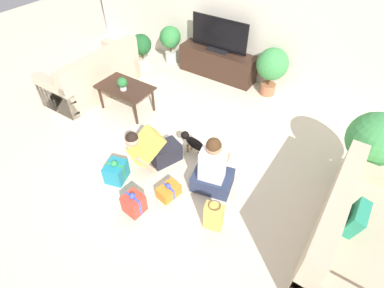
# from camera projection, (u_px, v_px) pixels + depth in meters

# --- Properties ---
(ground_plane) EXTENTS (16.00, 16.00, 0.00)m
(ground_plane) POSITION_uv_depth(u_px,v_px,m) (182.00, 156.00, 4.55)
(ground_plane) COLOR beige
(wall_back) EXTENTS (8.40, 0.06, 2.60)m
(wall_back) POSITION_uv_depth(u_px,v_px,m) (266.00, 15.00, 5.26)
(wall_back) COLOR beige
(wall_back) RESTS_ON ground_plane
(sofa_left) EXTENTS (0.86, 1.77, 0.87)m
(sofa_left) POSITION_uv_depth(u_px,v_px,m) (93.00, 77.00, 5.65)
(sofa_left) COLOR #C6B293
(sofa_left) RESTS_ON ground_plane
(sofa_right) EXTENTS (0.86, 1.77, 0.87)m
(sofa_right) POSITION_uv_depth(u_px,v_px,m) (353.00, 237.00, 3.22)
(sofa_right) COLOR #C6B293
(sofa_right) RESTS_ON ground_plane
(coffee_table) EXTENTS (0.94, 0.58, 0.47)m
(coffee_table) POSITION_uv_depth(u_px,v_px,m) (125.00, 89.00, 5.14)
(coffee_table) COLOR #382319
(coffee_table) RESTS_ON ground_plane
(tv_console) EXTENTS (1.60, 0.42, 0.55)m
(tv_console) POSITION_uv_depth(u_px,v_px,m) (217.00, 63.00, 6.10)
(tv_console) COLOR #382319
(tv_console) RESTS_ON ground_plane
(tv) EXTENTS (1.19, 0.20, 0.64)m
(tv) POSITION_uv_depth(u_px,v_px,m) (219.00, 37.00, 5.72)
(tv) COLOR black
(tv) RESTS_ON tv_console
(potted_plant_back_left) EXTENTS (0.45, 0.45, 0.79)m
(potted_plant_back_left) POSITION_uv_depth(u_px,v_px,m) (170.00, 40.00, 6.38)
(potted_plant_back_left) COLOR beige
(potted_plant_back_left) RESTS_ON ground_plane
(potted_plant_back_right) EXTENTS (0.57, 0.57, 0.91)m
(potted_plant_back_right) POSITION_uv_depth(u_px,v_px,m) (272.00, 66.00, 5.40)
(potted_plant_back_right) COLOR #A36042
(potted_plant_back_right) RESTS_ON ground_plane
(potted_plant_corner_right) EXTENTS (0.69, 0.69, 1.07)m
(potted_plant_corner_right) POSITION_uv_depth(u_px,v_px,m) (374.00, 140.00, 3.76)
(potted_plant_corner_right) COLOR #4C4C51
(potted_plant_corner_right) RESTS_ON ground_plane
(potted_plant_corner_left) EXTENTS (0.43, 0.43, 0.73)m
(potted_plant_corner_left) POSITION_uv_depth(u_px,v_px,m) (142.00, 47.00, 6.24)
(potted_plant_corner_left) COLOR beige
(potted_plant_corner_left) RESTS_ON ground_plane
(person_kneeling) EXTENTS (0.56, 0.80, 0.75)m
(person_kneeling) POSITION_uv_depth(u_px,v_px,m) (153.00, 149.00, 4.19)
(person_kneeling) COLOR #23232D
(person_kneeling) RESTS_ON ground_plane
(person_sitting) EXTENTS (0.60, 0.56, 0.91)m
(person_sitting) POSITION_uv_depth(u_px,v_px,m) (213.00, 171.00, 3.88)
(person_sitting) COLOR #283351
(person_sitting) RESTS_ON ground_plane
(dog) EXTENTS (0.53, 0.20, 0.32)m
(dog) POSITION_uv_depth(u_px,v_px,m) (193.00, 142.00, 4.45)
(dog) COLOR black
(dog) RESTS_ON ground_plane
(gift_box_a) EXTENTS (0.25, 0.32, 0.23)m
(gift_box_a) POSITION_uv_depth(u_px,v_px,m) (169.00, 191.00, 3.95)
(gift_box_a) COLOR orange
(gift_box_a) RESTS_ON ground_plane
(gift_box_b) EXTENTS (0.33, 0.36, 0.34)m
(gift_box_b) POSITION_uv_depth(u_px,v_px,m) (116.00, 171.00, 4.13)
(gift_box_b) COLOR teal
(gift_box_b) RESTS_ON ground_plane
(gift_box_c) EXTENTS (0.26, 0.25, 0.33)m
(gift_box_c) POSITION_uv_depth(u_px,v_px,m) (134.00, 203.00, 3.74)
(gift_box_c) COLOR red
(gift_box_c) RESTS_ON ground_plane
(gift_bag_a) EXTENTS (0.24, 0.17, 0.43)m
(gift_bag_a) POSITION_uv_depth(u_px,v_px,m) (214.00, 216.00, 3.52)
(gift_bag_a) COLOR #E5B74C
(gift_bag_a) RESTS_ON ground_plane
(mug) EXTENTS (0.12, 0.08, 0.09)m
(mug) POSITION_uv_depth(u_px,v_px,m) (124.00, 82.00, 5.12)
(mug) COLOR #386BAD
(mug) RESTS_ON coffee_table
(tabletop_plant) EXTENTS (0.17, 0.17, 0.22)m
(tabletop_plant) POSITION_uv_depth(u_px,v_px,m) (122.00, 83.00, 4.95)
(tabletop_plant) COLOR beige
(tabletop_plant) RESTS_ON coffee_table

